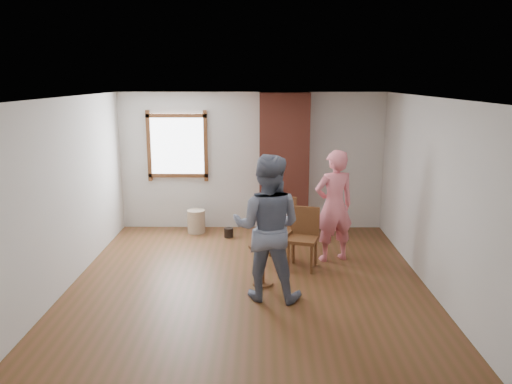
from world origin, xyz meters
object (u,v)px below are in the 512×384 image
stoneware_crock (196,221)px  dining_chair_right (279,226)px  man (267,228)px  person_pink (334,206)px  dining_chair_left (304,234)px  side_table (263,258)px

stoneware_crock → dining_chair_right: dining_chair_right is taller
stoneware_crock → man: bearing=-65.4°
dining_chair_right → person_pink: person_pink is taller
dining_chair_right → stoneware_crock: bearing=158.9°
stoneware_crock → man: man is taller
stoneware_crock → man: (1.30, -2.83, 0.74)m
dining_chair_left → person_pink: bearing=48.8°
dining_chair_right → side_table: 1.03m
man → dining_chair_right: bearing=-87.6°
dining_chair_right → person_pink: size_ratio=0.58×
dining_chair_left → man: (-0.57, -1.09, 0.44)m
side_table → man: bearing=-81.5°
dining_chair_left → side_table: bearing=-115.5°
dining_chair_right → side_table: size_ratio=1.71×
stoneware_crock → man: 3.20m
side_table → man: size_ratio=0.31×
dining_chair_right → side_table: dining_chair_right is taller
dining_chair_left → person_pink: 0.69m
person_pink → man: bearing=35.2°
stoneware_crock → man: size_ratio=0.23×
stoneware_crock → side_table: bearing=-63.1°
side_table → person_pink: (1.12, 1.01, 0.49)m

